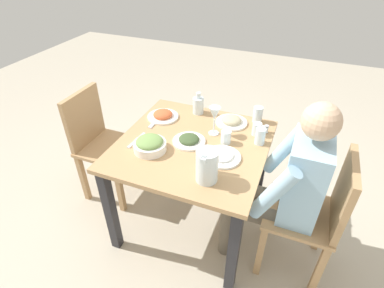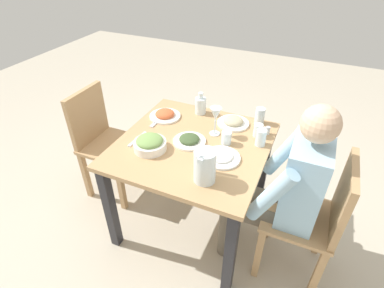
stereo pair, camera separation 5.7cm
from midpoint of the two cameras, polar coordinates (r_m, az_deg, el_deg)
ground_plane at (r=2.41m, az=-0.59°, el=-13.98°), size 8.00×8.00×0.00m
dining_table at (r=1.99m, az=-0.70°, el=-2.54°), size 0.93×0.93×0.72m
chair_near at (r=1.91m, az=21.68°, el=-11.83°), size 0.40×0.40×0.89m
chair_far at (r=2.45m, az=-17.83°, el=0.77°), size 0.40×0.40×0.89m
diner_near at (r=1.80m, az=16.28°, el=-7.27°), size 0.48×0.53×1.18m
water_pitcher at (r=1.59m, az=1.82°, el=-4.14°), size 0.16×0.12×0.19m
salad_bowl at (r=1.85m, az=-8.88°, el=-0.08°), size 0.20×0.20×0.09m
plate_beans at (r=2.12m, az=6.70°, el=4.35°), size 0.22×0.22×0.05m
plate_dolmas at (r=1.92m, az=-1.39°, el=0.81°), size 0.21×0.21×0.05m
plate_yoghurt at (r=1.79m, az=4.76°, el=-2.28°), size 0.23×0.23×0.04m
plate_rice_curry at (r=2.19m, az=-6.28°, el=5.42°), size 0.22×0.22×0.05m
water_glass_near_left at (r=2.01m, az=11.36°, el=2.79°), size 0.06×0.06×0.09m
water_glass_near_right at (r=1.90m, az=5.58°, el=1.31°), size 0.06×0.06×0.09m
water_glass_by_pitcher at (r=1.92m, az=11.94°, el=1.45°), size 0.06×0.06×0.11m
water_glass_center at (r=2.15m, az=11.58°, el=5.47°), size 0.07×0.07×0.11m
wine_glass at (r=1.93m, az=3.44°, el=5.50°), size 0.08×0.08×0.20m
oil_carafe at (r=2.21m, az=0.44°, el=7.18°), size 0.08×0.08×0.16m
salt_shaker at (r=2.06m, az=13.10°, el=2.81°), size 0.03×0.03×0.05m
fork_near at (r=2.19m, az=-7.43°, el=4.93°), size 0.17×0.07×0.01m
knife_near at (r=1.97m, az=-11.26°, el=0.70°), size 0.19×0.03×0.01m
fork_far at (r=2.14m, az=-7.73°, el=4.17°), size 0.17×0.03×0.01m
knife_far at (r=2.05m, az=12.36°, el=2.07°), size 0.19×0.04×0.01m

